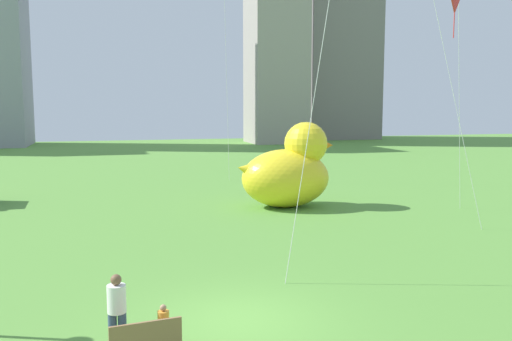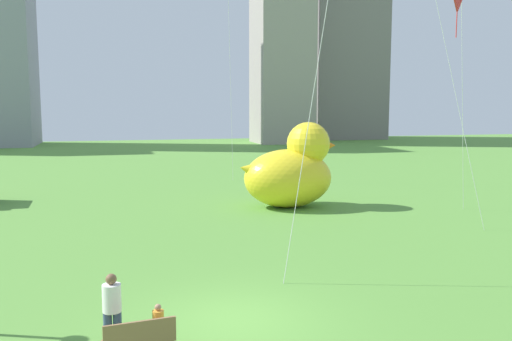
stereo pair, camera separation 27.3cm
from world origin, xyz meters
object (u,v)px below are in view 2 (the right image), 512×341
park_bench (139,339)px  person_adult (112,307)px  person_child (158,324)px  giant_inflatable_duck (291,171)px  kite_red (458,5)px

park_bench → person_adult: (-0.52, 0.81, 0.43)m
person_child → giant_inflatable_duck: 16.80m
person_child → giant_inflatable_duck: giant_inflatable_duck is taller
kite_red → park_bench: bearing=-144.9°
person_adult → person_child: (0.94, -0.35, -0.35)m
person_child → person_adult: bearing=159.5°
park_bench → giant_inflatable_duck: (8.33, 15.22, 1.37)m
person_child → kite_red: (13.32, 9.20, 8.76)m
park_bench → kite_red: 18.98m
person_adult → park_bench: bearing=-57.2°
giant_inflatable_duck → person_adult: bearing=-121.6°
park_bench → person_adult: 1.05m
giant_inflatable_duck → kite_red: (5.41, -5.56, 7.47)m
person_adult → kite_red: 18.77m
park_bench → kite_red: kite_red is taller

